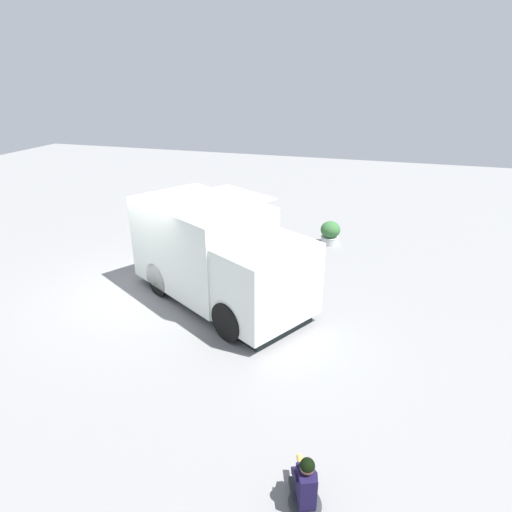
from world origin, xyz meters
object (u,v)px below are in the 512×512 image
at_px(food_truck, 217,257).
at_px(planter_flowering_near, 330,233).
at_px(planter_flowering_far, 196,225).
at_px(person_customer, 305,487).

distance_m(food_truck, planter_flowering_near, 5.11).
xyz_separation_m(food_truck, planter_flowering_far, (-2.39, 3.96, -0.73)).
height_order(person_customer, planter_flowering_near, person_customer).
height_order(food_truck, planter_flowering_far, food_truck).
height_order(food_truck, planter_flowering_near, food_truck).
distance_m(person_customer, planter_flowering_near, 9.57).
distance_m(person_customer, planter_flowering_far, 10.51).
xyz_separation_m(food_truck, person_customer, (3.18, -4.95, -0.83)).
distance_m(food_truck, planter_flowering_far, 4.68).
bearing_deg(planter_flowering_far, person_customer, -57.99).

